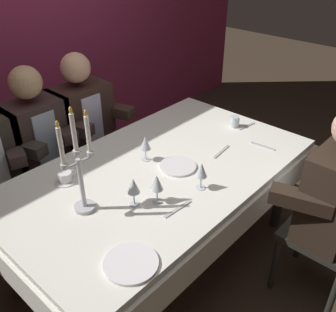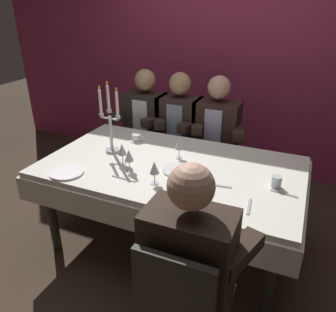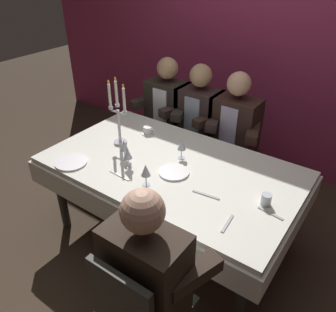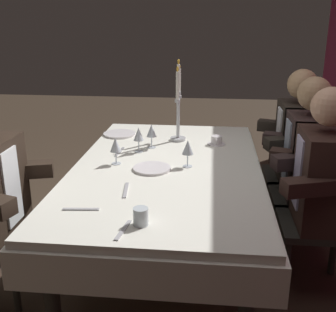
% 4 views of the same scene
% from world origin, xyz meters
% --- Properties ---
extents(ground_plane, '(12.00, 12.00, 0.00)m').
position_xyz_m(ground_plane, '(0.00, 0.00, 0.00)').
color(ground_plane, '#3D2F23').
extents(dining_table, '(1.94, 1.14, 0.74)m').
position_xyz_m(dining_table, '(0.00, 0.00, 0.62)').
color(dining_table, white).
rests_on(dining_table, ground_plane).
extents(candelabra, '(0.19, 0.11, 0.57)m').
position_xyz_m(candelabra, '(-0.53, 0.02, 0.97)').
color(candelabra, silver).
rests_on(candelabra, dining_table).
extents(dinner_plate_0, '(0.22, 0.22, 0.01)m').
position_xyz_m(dinner_plate_0, '(0.08, -0.08, 0.75)').
color(dinner_plate_0, white).
rests_on(dinner_plate_0, dining_table).
extents(dinner_plate_1, '(0.24, 0.24, 0.01)m').
position_xyz_m(dinner_plate_1, '(-0.62, -0.42, 0.75)').
color(dinner_plate_1, white).
rests_on(dinner_plate_1, dining_table).
extents(wine_glass_0, '(0.07, 0.07, 0.16)m').
position_xyz_m(wine_glass_0, '(0.01, 0.12, 0.86)').
color(wine_glass_0, silver).
rests_on(wine_glass_0, dining_table).
extents(wine_glass_1, '(0.07, 0.07, 0.16)m').
position_xyz_m(wine_glass_1, '(0.01, -0.31, 0.86)').
color(wine_glass_1, silver).
rests_on(wine_glass_1, dining_table).
extents(wine_glass_2, '(0.07, 0.07, 0.16)m').
position_xyz_m(wine_glass_2, '(-0.33, -0.14, 0.86)').
color(wine_glass_2, silver).
rests_on(wine_glass_2, dining_table).
extents(wine_glass_3, '(0.07, 0.07, 0.16)m').
position_xyz_m(wine_glass_3, '(-0.24, -0.21, 0.85)').
color(wine_glass_3, silver).
rests_on(wine_glass_3, dining_table).
extents(water_tumbler_0, '(0.07, 0.07, 0.08)m').
position_xyz_m(water_tumbler_0, '(0.76, -0.03, 0.78)').
color(water_tumbler_0, silver).
rests_on(water_tumbler_0, dining_table).
extents(coffee_cup_0, '(0.13, 0.12, 0.06)m').
position_xyz_m(coffee_cup_0, '(-0.45, 0.30, 0.77)').
color(coffee_cup_0, white).
rests_on(coffee_cup_0, dining_table).
extents(knife_0, '(0.19, 0.03, 0.01)m').
position_xyz_m(knife_0, '(-0.21, -0.33, 0.74)').
color(knife_0, '#B7B7BC').
rests_on(knife_0, dining_table).
extents(fork_1, '(0.17, 0.04, 0.01)m').
position_xyz_m(fork_1, '(0.82, -0.10, 0.74)').
color(fork_1, '#B7B7BC').
rests_on(fork_1, dining_table).
extents(fork_2, '(0.03, 0.17, 0.01)m').
position_xyz_m(fork_2, '(0.64, -0.33, 0.74)').
color(fork_2, '#B7B7BC').
rests_on(fork_2, dining_table).
extents(knife_3, '(0.19, 0.04, 0.01)m').
position_xyz_m(knife_3, '(0.40, -0.17, 0.74)').
color(knife_3, '#B7B7BC').
rests_on(knife_3, dining_table).
extents(seated_diner_0, '(0.63, 0.48, 1.24)m').
position_xyz_m(seated_diner_0, '(-0.66, 0.89, 0.74)').
color(seated_diner_0, '#292823').
rests_on(seated_diner_0, ground_plane).
extents(seated_diner_1, '(0.63, 0.48, 1.24)m').
position_xyz_m(seated_diner_1, '(-0.28, 0.89, 0.74)').
color(seated_diner_1, '#292823').
rests_on(seated_diner_1, ground_plane).
extents(seated_diner_2, '(0.63, 0.48, 1.24)m').
position_xyz_m(seated_diner_2, '(0.10, 0.89, 0.74)').
color(seated_diner_2, '#292823').
rests_on(seated_diner_2, ground_plane).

